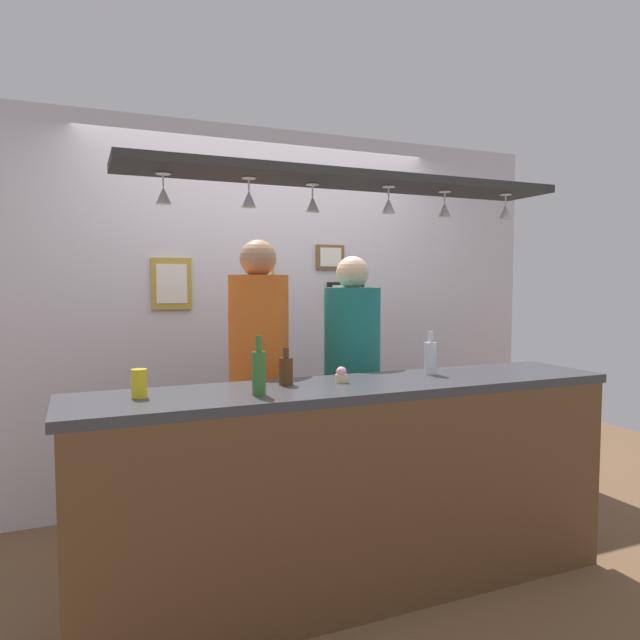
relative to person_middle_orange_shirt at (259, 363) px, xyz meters
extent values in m
plane|color=brown|center=(0.29, -0.30, -1.07)|extent=(8.00, 8.00, 0.00)
cube|color=silver|center=(0.29, 0.80, 0.23)|extent=(4.40, 0.06, 2.60)
cube|color=#38383D|center=(0.29, -0.65, -0.05)|extent=(2.70, 0.55, 0.04)
cube|color=brown|center=(0.29, -0.90, -0.57)|extent=(2.65, 0.04, 0.99)
cube|color=black|center=(0.29, -0.60, 0.95)|extent=(2.20, 0.36, 0.04)
cylinder|color=silver|center=(-0.58, -0.53, 0.93)|extent=(0.06, 0.06, 0.00)
cylinder|color=silver|center=(-0.58, -0.53, 0.90)|extent=(0.01, 0.01, 0.06)
cone|color=silver|center=(-0.58, -0.53, 0.83)|extent=(0.07, 0.07, 0.08)
cylinder|color=silver|center=(-0.21, -0.58, 0.93)|extent=(0.06, 0.06, 0.00)
cylinder|color=silver|center=(-0.21, -0.58, 0.90)|extent=(0.01, 0.01, 0.06)
cone|color=silver|center=(-0.21, -0.58, 0.83)|extent=(0.07, 0.07, 0.08)
cylinder|color=silver|center=(0.12, -0.53, 0.93)|extent=(0.06, 0.06, 0.00)
cylinder|color=silver|center=(0.12, -0.53, 0.90)|extent=(0.01, 0.01, 0.06)
cone|color=silver|center=(0.12, -0.53, 0.83)|extent=(0.07, 0.07, 0.08)
cylinder|color=silver|center=(0.48, -0.62, 0.93)|extent=(0.06, 0.06, 0.00)
cylinder|color=silver|center=(0.48, -0.62, 0.90)|extent=(0.01, 0.01, 0.06)
cone|color=silver|center=(0.48, -0.62, 0.83)|extent=(0.07, 0.07, 0.08)
cylinder|color=silver|center=(0.83, -0.59, 0.93)|extent=(0.06, 0.06, 0.00)
cylinder|color=silver|center=(0.83, -0.59, 0.90)|extent=(0.01, 0.01, 0.06)
cone|color=silver|center=(0.83, -0.59, 0.83)|extent=(0.07, 0.07, 0.08)
cylinder|color=silver|center=(1.19, -0.64, 0.93)|extent=(0.06, 0.06, 0.00)
cylinder|color=silver|center=(1.19, -0.64, 0.90)|extent=(0.01, 0.01, 0.06)
cone|color=silver|center=(1.19, -0.64, 0.83)|extent=(0.07, 0.07, 0.08)
cube|color=#2D334C|center=(0.00, 0.00, -0.65)|extent=(0.17, 0.18, 0.84)
cylinder|color=orange|center=(0.00, 0.00, 0.13)|extent=(0.34, 0.34, 0.73)
sphere|color=#9E7556|center=(0.00, 0.00, 0.59)|extent=(0.21, 0.21, 0.21)
cube|color=#2D334C|center=(0.59, 0.00, -0.67)|extent=(0.17, 0.18, 0.80)
cylinder|color=#1E7A75|center=(0.59, 0.00, 0.08)|extent=(0.34, 0.34, 0.70)
sphere|color=beige|center=(0.59, 0.00, 0.52)|extent=(0.20, 0.20, 0.20)
cylinder|color=#336B2D|center=(-0.22, -0.74, 0.06)|extent=(0.06, 0.06, 0.19)
cylinder|color=#336B2D|center=(-0.22, -0.74, 0.19)|extent=(0.03, 0.03, 0.07)
cylinder|color=silver|center=(0.78, -0.56, 0.05)|extent=(0.06, 0.06, 0.17)
cylinder|color=silver|center=(0.78, -0.56, 0.17)|extent=(0.03, 0.03, 0.06)
cylinder|color=#512D14|center=(-0.03, -0.55, 0.03)|extent=(0.07, 0.07, 0.13)
cylinder|color=#512D14|center=(-0.03, -0.55, 0.12)|extent=(0.03, 0.03, 0.05)
cylinder|color=yellow|center=(-0.71, -0.60, 0.03)|extent=(0.07, 0.07, 0.12)
cylinder|color=beige|center=(0.24, -0.60, -0.01)|extent=(0.06, 0.06, 0.04)
sphere|color=pink|center=(0.24, -0.60, 0.02)|extent=(0.05, 0.05, 0.05)
cube|color=black|center=(0.91, 0.76, 0.37)|extent=(0.30, 0.02, 0.18)
cube|color=white|center=(0.91, 0.75, 0.37)|extent=(0.23, 0.01, 0.14)
cube|color=#B29338|center=(-0.37, 0.76, 0.45)|extent=(0.26, 0.02, 0.34)
cube|color=white|center=(-0.37, 0.75, 0.45)|extent=(0.20, 0.01, 0.26)
cube|color=#B29338|center=(0.25, 0.76, 0.50)|extent=(0.18, 0.02, 0.26)
cube|color=white|center=(0.25, 0.75, 0.50)|extent=(0.14, 0.01, 0.20)
cube|color=brown|center=(0.78, 0.76, 0.64)|extent=(0.22, 0.02, 0.18)
cube|color=white|center=(0.78, 0.75, 0.64)|extent=(0.17, 0.01, 0.14)
camera|label=1|loc=(-0.94, -3.12, 0.46)|focal=32.24mm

